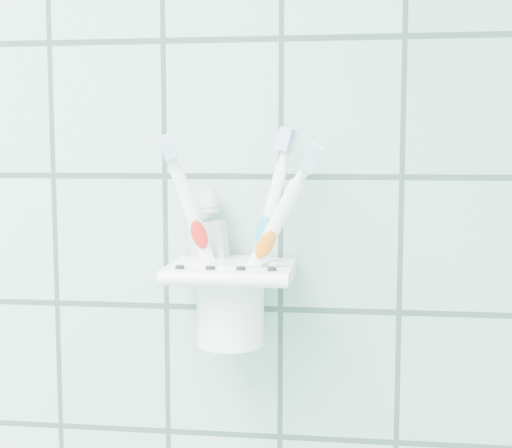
% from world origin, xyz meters
% --- Properties ---
extents(holder_bracket, '(0.12, 0.10, 0.04)m').
position_xyz_m(holder_bracket, '(0.66, 1.15, 1.30)').
color(holder_bracket, white).
rests_on(holder_bracket, wall_back).
extents(cup, '(0.07, 0.07, 0.08)m').
position_xyz_m(cup, '(0.66, 1.16, 1.27)').
color(cup, white).
rests_on(cup, holder_bracket).
extents(toothbrush_pink, '(0.07, 0.03, 0.20)m').
position_xyz_m(toothbrush_pink, '(0.66, 1.16, 1.33)').
color(toothbrush_pink, white).
rests_on(toothbrush_pink, cup).
extents(toothbrush_blue, '(0.06, 0.03, 0.20)m').
position_xyz_m(toothbrush_blue, '(0.67, 1.15, 1.34)').
color(toothbrush_blue, white).
rests_on(toothbrush_blue, cup).
extents(toothbrush_orange, '(0.09, 0.04, 0.20)m').
position_xyz_m(toothbrush_orange, '(0.65, 1.15, 1.34)').
color(toothbrush_orange, white).
rests_on(toothbrush_orange, cup).
extents(toothpaste_tube, '(0.05, 0.04, 0.15)m').
position_xyz_m(toothpaste_tube, '(0.65, 1.16, 1.31)').
color(toothpaste_tube, silver).
rests_on(toothpaste_tube, cup).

